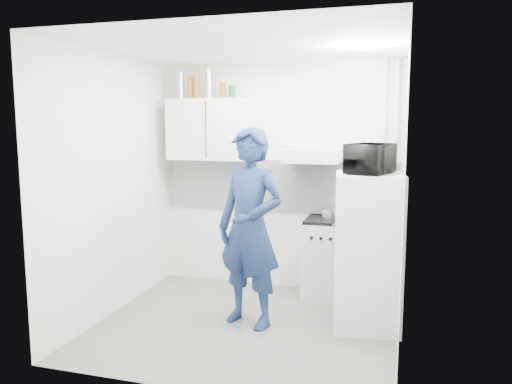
# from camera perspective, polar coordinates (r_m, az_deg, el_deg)

# --- Properties ---
(floor) EXTENTS (2.80, 2.80, 0.00)m
(floor) POSITION_cam_1_polar(r_m,az_deg,el_deg) (4.95, -1.16, -14.96)
(floor) COLOR slate
(floor) RESTS_ON ground
(ceiling) EXTENTS (2.80, 2.80, 0.00)m
(ceiling) POSITION_cam_1_polar(r_m,az_deg,el_deg) (4.61, -1.26, 16.35)
(ceiling) COLOR white
(ceiling) RESTS_ON wall_back
(wall_back) EXTENTS (2.80, 0.00, 2.80)m
(wall_back) POSITION_cam_1_polar(r_m,az_deg,el_deg) (5.80, 2.51, 1.71)
(wall_back) COLOR white
(wall_back) RESTS_ON floor
(wall_left) EXTENTS (0.00, 2.60, 2.60)m
(wall_left) POSITION_cam_1_polar(r_m,az_deg,el_deg) (5.20, -16.10, 0.71)
(wall_left) COLOR white
(wall_left) RESTS_ON floor
(wall_right) EXTENTS (0.00, 2.60, 2.60)m
(wall_right) POSITION_cam_1_polar(r_m,az_deg,el_deg) (4.39, 16.48, -0.55)
(wall_right) COLOR white
(wall_right) RESTS_ON floor
(person) EXTENTS (0.79, 0.64, 1.89)m
(person) POSITION_cam_1_polar(r_m,az_deg,el_deg) (4.71, -0.69, -4.10)
(person) COLOR #17264B
(person) RESTS_ON floor
(stove) EXTENTS (0.53, 0.53, 0.86)m
(stove) POSITION_cam_1_polar(r_m,az_deg,el_deg) (5.60, 8.33, -7.68)
(stove) COLOR silver
(stove) RESTS_ON floor
(fridge) EXTENTS (0.67, 0.67, 1.46)m
(fridge) POSITION_cam_1_polar(r_m,az_deg,el_deg) (4.81, 12.62, -6.62)
(fridge) COLOR silver
(fridge) RESTS_ON floor
(stove_top) EXTENTS (0.51, 0.51, 0.03)m
(stove_top) POSITION_cam_1_polar(r_m,az_deg,el_deg) (5.50, 8.42, -3.22)
(stove_top) COLOR black
(stove_top) RESTS_ON stove
(saucepan) EXTENTS (0.17, 0.17, 0.09)m
(saucepan) POSITION_cam_1_polar(r_m,az_deg,el_deg) (5.56, 8.42, -2.44)
(saucepan) COLOR silver
(saucepan) RESTS_ON stove_top
(microwave) EXTENTS (0.57, 0.46, 0.27)m
(microwave) POSITION_cam_1_polar(r_m,az_deg,el_deg) (4.68, 12.94, 3.74)
(microwave) COLOR black
(microwave) RESTS_ON fridge
(bottle_a) EXTENTS (0.07, 0.07, 0.30)m
(bottle_a) POSITION_cam_1_polar(r_m,az_deg,el_deg) (5.99, -8.61, 11.91)
(bottle_a) COLOR silver
(bottle_a) RESTS_ON upper_cabinet
(bottle_b) EXTENTS (0.06, 0.06, 0.25)m
(bottle_b) POSITION_cam_1_polar(r_m,az_deg,el_deg) (5.94, -7.54, 11.69)
(bottle_b) COLOR brown
(bottle_b) RESTS_ON upper_cabinet
(bottle_c) EXTENTS (0.07, 0.07, 0.29)m
(bottle_c) POSITION_cam_1_polar(r_m,az_deg,el_deg) (5.91, -6.81, 11.92)
(bottle_c) COLOR brown
(bottle_c) RESTS_ON upper_cabinet
(bottle_d) EXTENTS (0.08, 0.08, 0.34)m
(bottle_d) POSITION_cam_1_polar(r_m,az_deg,el_deg) (5.86, -5.42, 12.22)
(bottle_d) COLOR silver
(bottle_d) RESTS_ON upper_cabinet
(canister_a) EXTENTS (0.07, 0.07, 0.19)m
(canister_a) POSITION_cam_1_polar(r_m,az_deg,el_deg) (5.79, -3.83, 11.54)
(canister_a) COLOR brown
(canister_a) RESTS_ON upper_cabinet
(canister_b) EXTENTS (0.07, 0.07, 0.14)m
(canister_b) POSITION_cam_1_polar(r_m,az_deg,el_deg) (5.75, -2.74, 11.35)
(canister_b) COLOR #144C1E
(canister_b) RESTS_ON upper_cabinet
(upper_cabinet) EXTENTS (1.00, 0.35, 0.70)m
(upper_cabinet) POSITION_cam_1_polar(r_m,az_deg,el_deg) (5.83, -5.11, 7.14)
(upper_cabinet) COLOR silver
(upper_cabinet) RESTS_ON wall_back
(range_hood) EXTENTS (0.60, 0.50, 0.14)m
(range_hood) POSITION_cam_1_polar(r_m,az_deg,el_deg) (5.44, 6.51, 4.12)
(range_hood) COLOR silver
(range_hood) RESTS_ON wall_back
(backsplash) EXTENTS (2.74, 0.03, 0.60)m
(backsplash) POSITION_cam_1_polar(r_m,az_deg,el_deg) (5.80, 2.47, 0.71)
(backsplash) COLOR white
(backsplash) RESTS_ON wall_back
(pipe_a) EXTENTS (0.05, 0.05, 2.60)m
(pipe_a) POSITION_cam_1_polar(r_m,az_deg,el_deg) (5.56, 15.45, 1.17)
(pipe_a) COLOR silver
(pipe_a) RESTS_ON floor
(pipe_b) EXTENTS (0.04, 0.04, 2.60)m
(pipe_b) POSITION_cam_1_polar(r_m,az_deg,el_deg) (5.56, 14.21, 1.22)
(pipe_b) COLOR silver
(pipe_b) RESTS_ON floor
(ceiling_spot_fixture) EXTENTS (0.10, 0.10, 0.02)m
(ceiling_spot_fixture) POSITION_cam_1_polar(r_m,az_deg,el_deg) (4.61, 11.95, 15.82)
(ceiling_spot_fixture) COLOR white
(ceiling_spot_fixture) RESTS_ON ceiling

